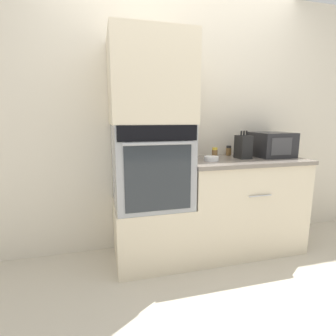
{
  "coord_description": "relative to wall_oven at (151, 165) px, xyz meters",
  "views": [
    {
      "loc": [
        -0.77,
        -1.92,
        1.3
      ],
      "look_at": [
        -0.2,
        0.21,
        0.88
      ],
      "focal_mm": 28.0,
      "sensor_mm": 36.0,
      "label": 1
    }
  ],
  "objects": [
    {
      "name": "ground_plane",
      "position": [
        0.33,
        -0.3,
        -0.89
      ],
      "size": [
        12.0,
        12.0,
        0.0
      ],
      "primitive_type": "plane",
      "color": "beige"
    },
    {
      "name": "wall_back",
      "position": [
        0.33,
        0.33,
        0.36
      ],
      "size": [
        8.0,
        0.05,
        2.5
      ],
      "color": "beige",
      "rests_on": "ground_plane"
    },
    {
      "name": "oven_cabinet_base",
      "position": [
        0.0,
        0.0,
        -0.62
      ],
      "size": [
        0.67,
        0.6,
        0.54
      ],
      "color": "beige",
      "rests_on": "ground_plane"
    },
    {
      "name": "wall_oven",
      "position": [
        0.0,
        0.0,
        0.0
      ],
      "size": [
        0.64,
        0.64,
        0.71
      ],
      "color": "#9EA0A5",
      "rests_on": "oven_cabinet_base"
    },
    {
      "name": "oven_cabinet_upper",
      "position": [
        0.0,
        0.0,
        0.71
      ],
      "size": [
        0.67,
        0.6,
        0.71
      ],
      "color": "beige",
      "rests_on": "wall_oven"
    },
    {
      "name": "counter_unit",
      "position": [
        0.9,
        0.0,
        -0.44
      ],
      "size": [
        1.16,
        0.63,
        0.92
      ],
      "color": "beige",
      "rests_on": "ground_plane"
    },
    {
      "name": "microwave",
      "position": [
        1.25,
        0.07,
        0.14
      ],
      "size": [
        0.36,
        0.37,
        0.24
      ],
      "color": "#232326",
      "rests_on": "counter_unit"
    },
    {
      "name": "knife_block",
      "position": [
        0.91,
        0.02,
        0.13
      ],
      "size": [
        0.11,
        0.16,
        0.26
      ],
      "color": "black",
      "rests_on": "counter_unit"
    },
    {
      "name": "bowl",
      "position": [
        0.55,
        -0.04,
        0.04
      ],
      "size": [
        0.13,
        0.13,
        0.04
      ],
      "color": "white",
      "rests_on": "counter_unit"
    },
    {
      "name": "condiment_jar_near",
      "position": [
        0.87,
        0.24,
        0.07
      ],
      "size": [
        0.05,
        0.05,
        0.1
      ],
      "color": "brown",
      "rests_on": "counter_unit"
    },
    {
      "name": "condiment_jar_mid",
      "position": [
        0.64,
        0.09,
        0.07
      ],
      "size": [
        0.05,
        0.05,
        0.11
      ],
      "color": "brown",
      "rests_on": "counter_unit"
    },
    {
      "name": "condiment_jar_far",
      "position": [
        1.04,
        0.18,
        0.06
      ],
      "size": [
        0.05,
        0.05,
        0.07
      ],
      "color": "silver",
      "rests_on": "counter_unit"
    },
    {
      "name": "condiment_jar_back",
      "position": [
        0.49,
        0.21,
        0.07
      ],
      "size": [
        0.04,
        0.04,
        0.09
      ],
      "color": "silver",
      "rests_on": "counter_unit"
    }
  ]
}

